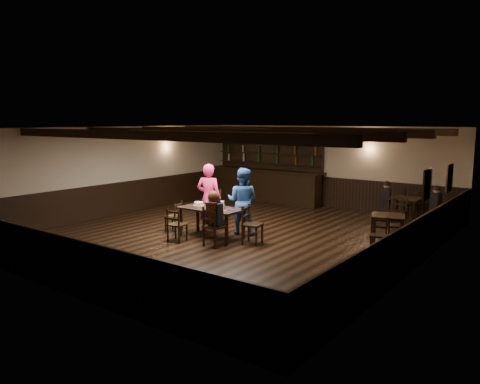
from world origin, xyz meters
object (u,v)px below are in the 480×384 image
Objects in this scene: man_blue at (242,201)px; chair_near_left at (175,222)px; chair_near_right at (212,224)px; woman_pink at (209,198)px; dining_table at (211,211)px; bar_counter at (266,181)px; cake at (199,204)px.

chair_near_left is at bearing 47.60° from man_blue.
chair_near_right is 0.52× the size of woman_pink.
chair_near_right is at bearing -48.75° from dining_table.
chair_near_right is at bearing 113.69° from woman_pink.
man_blue is at bearing 63.43° from dining_table.
cake is at bearing -75.05° from bar_counter.
chair_near_right is (0.98, 0.20, 0.06)m from chair_near_left.
bar_counter reaches higher than woman_pink.
cake is (-0.88, -0.69, -0.06)m from man_blue.
bar_counter is at bearing 103.52° from chair_near_left.
man_blue is 0.38× the size of bar_counter.
woman_pink reaches higher than man_blue.
man_blue is at bearing -63.42° from bar_counter.
bar_counter reaches higher than cake.
bar_counter reaches higher than chair_near_left.
woman_pink is 0.39m from cake.
dining_table is at bearing 64.70° from chair_near_left.
woman_pink reaches higher than chair_near_right.
woman_pink is at bearing 135.29° from dining_table.
bar_counter is (-1.89, 5.32, 0.05)m from dining_table.
chair_near_right reaches higher than dining_table.
dining_table is 0.69m from woman_pink.
man_blue reaches higher than dining_table.
cake is at bearing 170.11° from dining_table.
woman_pink is 0.40× the size of bar_counter.
chair_near_left reaches higher than dining_table.
chair_near_right reaches higher than cake.
woman_pink is (-1.04, 1.12, 0.35)m from chair_near_right.
bar_counter is (-2.46, 5.98, 0.18)m from chair_near_right.
bar_counter reaches higher than dining_table.
bar_counter is (-2.28, 4.55, -0.13)m from man_blue.
bar_counter is at bearing -79.91° from man_blue.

